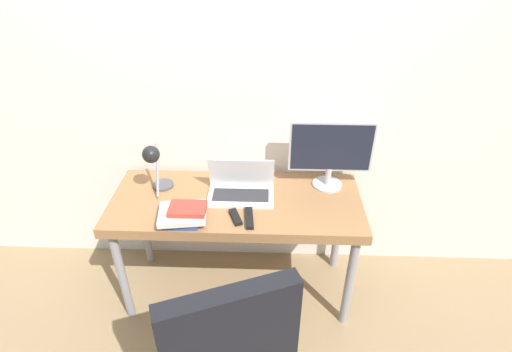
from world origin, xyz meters
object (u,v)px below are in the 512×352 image
(laptop, at_px, (241,188))
(desk_lamp, at_px, (154,163))
(monitor, at_px, (331,151))
(book_stack, at_px, (184,214))

(laptop, height_order, desk_lamp, desk_lamp)
(laptop, height_order, monitor, monitor)
(laptop, bearing_deg, book_stack, -140.07)
(laptop, xyz_separation_m, book_stack, (-0.28, -0.24, -0.00))
(monitor, bearing_deg, desk_lamp, -171.61)
(desk_lamp, bearing_deg, book_stack, -49.21)
(laptop, xyz_separation_m, desk_lamp, (-0.47, -0.02, 0.17))
(desk_lamp, relative_size, book_stack, 1.25)
(desk_lamp, xyz_separation_m, book_stack, (0.19, -0.22, -0.18))
(monitor, relative_size, desk_lamp, 1.42)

